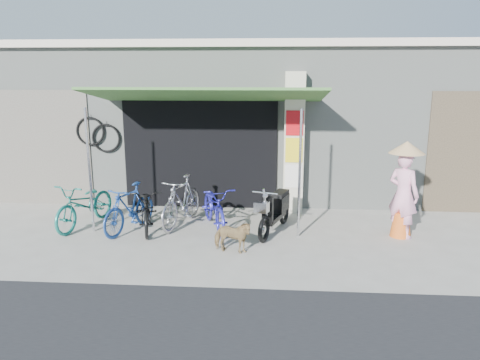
# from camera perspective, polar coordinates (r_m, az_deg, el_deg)

# --- Properties ---
(ground) EXTENTS (80.00, 80.00, 0.00)m
(ground) POSITION_cam_1_polar(r_m,az_deg,el_deg) (8.13, 0.90, -8.50)
(ground) COLOR #AAA499
(ground) RESTS_ON ground
(bicycle_shop) EXTENTS (12.30, 5.30, 3.66)m
(bicycle_shop) POSITION_cam_1_polar(r_m,az_deg,el_deg) (12.70, 2.24, 7.81)
(bicycle_shop) COLOR #939891
(bicycle_shop) RESTS_ON ground
(shop_pillar) EXTENTS (0.42, 0.44, 3.00)m
(shop_pillar) POSITION_cam_1_polar(r_m,az_deg,el_deg) (10.11, 6.56, 4.49)
(shop_pillar) COLOR beige
(shop_pillar) RESTS_ON ground
(awning) EXTENTS (4.60, 1.88, 2.72)m
(awning) POSITION_cam_1_polar(r_m,az_deg,el_deg) (9.28, -4.12, 10.09)
(awning) COLOR #39682E
(awning) RESTS_ON ground
(neighbour_left) EXTENTS (2.60, 0.06, 2.60)m
(neighbour_left) POSITION_cam_1_polar(r_m,az_deg,el_deg) (11.62, -23.76, 3.58)
(neighbour_left) COLOR #6B665B
(neighbour_left) RESTS_ON ground
(bike_teal) EXTENTS (1.02, 1.83, 0.91)m
(bike_teal) POSITION_cam_1_polar(r_m,az_deg,el_deg) (9.67, -18.34, -2.81)
(bike_teal) COLOR #197468
(bike_teal) RESTS_ON ground
(bike_blue) EXTENTS (0.93, 1.58, 0.92)m
(bike_blue) POSITION_cam_1_polar(r_m,az_deg,el_deg) (9.15, -13.32, -3.35)
(bike_blue) COLOR #1F4590
(bike_blue) RESTS_ON ground
(bike_black) EXTENTS (0.97, 1.72, 0.86)m
(bike_black) POSITION_cam_1_polar(r_m,az_deg,el_deg) (9.18, -11.27, -3.38)
(bike_black) COLOR black
(bike_black) RESTS_ON ground
(bike_silver) EXTENTS (0.89, 1.73, 1.00)m
(bike_silver) POSITION_cam_1_polar(r_m,az_deg,el_deg) (9.30, -7.13, -2.56)
(bike_silver) COLOR #ACACB0
(bike_silver) RESTS_ON ground
(bike_navy) EXTENTS (1.12, 1.78, 0.88)m
(bike_navy) POSITION_cam_1_polar(r_m,az_deg,el_deg) (9.07, -3.11, -3.27)
(bike_navy) COLOR #22229C
(bike_navy) RESTS_ON ground
(street_dog) EXTENTS (0.73, 0.44, 0.57)m
(street_dog) POSITION_cam_1_polar(r_m,az_deg,el_deg) (7.90, -0.97, -6.92)
(street_dog) COLOR #998351
(street_dog) RESTS_ON ground
(moped) EXTENTS (0.71, 1.59, 0.93)m
(moped) POSITION_cam_1_polar(r_m,az_deg,el_deg) (8.89, 4.34, -3.75)
(moped) COLOR black
(moped) RESTS_ON ground
(nun) EXTENTS (0.69, 0.68, 1.78)m
(nun) POSITION_cam_1_polar(r_m,az_deg,el_deg) (9.01, 19.32, -1.21)
(nun) COLOR #EB9EC0
(nun) RESTS_ON ground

